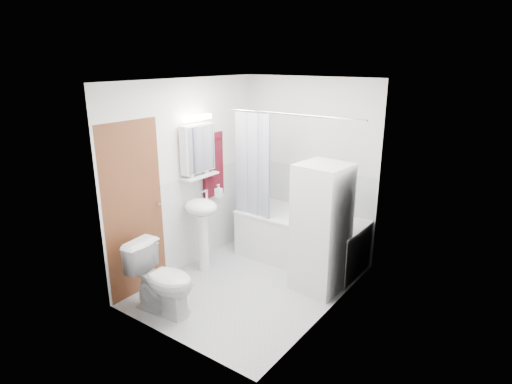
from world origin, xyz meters
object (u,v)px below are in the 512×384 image
Objects in this scene: toilet at (162,279)px; bathtub at (301,236)px; washer_dryer at (321,228)px; sink at (202,218)px.

bathtub is at bearing -23.00° from toilet.
bathtub is 0.84m from washer_dryer.
bathtub is 2.22× the size of toilet.
washer_dryer reaches higher than toilet.
washer_dryer is at bearing -44.44° from toilet.
washer_dryer reaches higher than bathtub.
washer_dryer is 2.00× the size of toilet.
washer_dryer is 1.85m from toilet.
sink is at bearing 11.64° from toilet.
toilet is at bearing -107.05° from bathtub.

